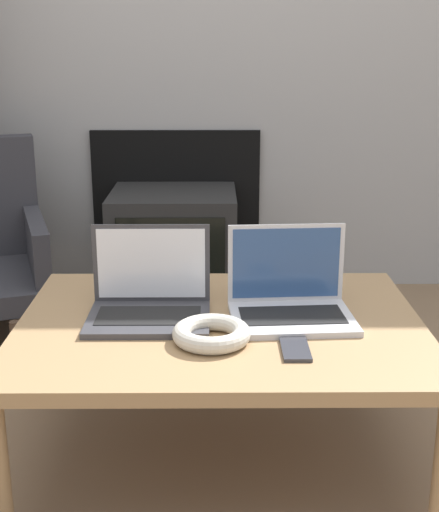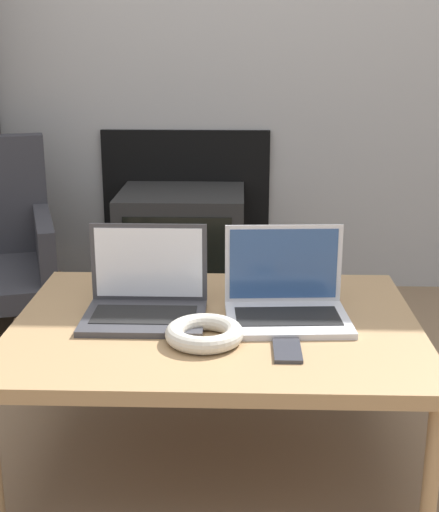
% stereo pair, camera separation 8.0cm
% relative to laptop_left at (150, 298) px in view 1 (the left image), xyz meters
% --- Properties ---
extents(ground_plane, '(14.00, 14.00, 0.00)m').
position_rel_laptop_left_xyz_m(ground_plane, '(0.19, -0.23, -0.44)').
color(ground_plane, '#7A6047').
extents(table, '(1.05, 0.79, 0.39)m').
position_rel_laptop_left_xyz_m(table, '(0.19, -0.04, -0.08)').
color(table, '#9E7A51').
rests_on(table, ground_plane).
extents(laptop_left, '(0.32, 0.24, 0.23)m').
position_rel_laptop_left_xyz_m(laptop_left, '(0.00, 0.00, 0.00)').
color(laptop_left, '#38383D').
rests_on(laptop_left, table).
extents(laptop_right, '(0.33, 0.26, 0.23)m').
position_rel_laptop_left_xyz_m(laptop_right, '(0.37, -0.00, 0.00)').
color(laptop_right, silver).
rests_on(laptop_right, table).
extents(headphones, '(0.19, 0.19, 0.04)m').
position_rel_laptop_left_xyz_m(headphones, '(0.16, -0.17, -0.03)').
color(headphones, beige).
rests_on(headphones, table).
extents(phone, '(0.06, 0.15, 0.01)m').
position_rel_laptop_left_xyz_m(phone, '(0.36, -0.22, -0.05)').
color(phone, '#333338').
rests_on(phone, table).
extents(tv, '(0.52, 0.46, 0.49)m').
position_rel_laptop_left_xyz_m(tv, '(-0.00, 1.13, -0.19)').
color(tv, black).
rests_on(tv, ground_plane).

